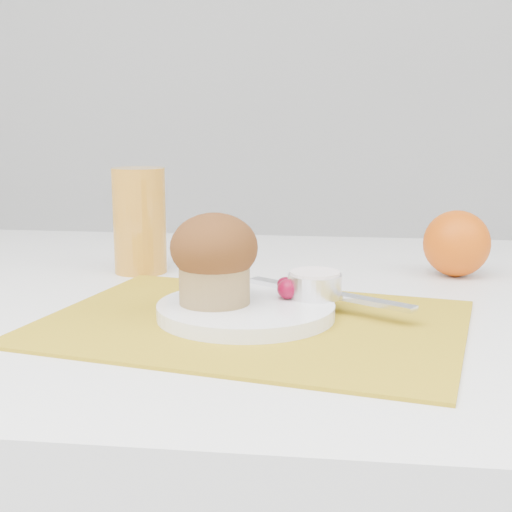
# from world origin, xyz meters

# --- Properties ---
(placemat) EXTENTS (0.45, 0.37, 0.00)m
(placemat) POSITION_xyz_m (-0.05, -0.08, 0.75)
(placemat) COLOR #B89319
(placemat) RESTS_ON table
(plate) EXTENTS (0.22, 0.22, 0.01)m
(plate) POSITION_xyz_m (-0.06, -0.07, 0.76)
(plate) COLOR white
(plate) RESTS_ON placemat
(ramekin) EXTENTS (0.07, 0.07, 0.02)m
(ramekin) POSITION_xyz_m (0.01, -0.03, 0.78)
(ramekin) COLOR silver
(ramekin) RESTS_ON plate
(cream) EXTENTS (0.06, 0.06, 0.01)m
(cream) POSITION_xyz_m (0.01, -0.03, 0.79)
(cream) COLOR white
(cream) RESTS_ON ramekin
(raspberry_near) EXTENTS (0.02, 0.02, 0.02)m
(raspberry_near) POSITION_xyz_m (-0.02, -0.01, 0.78)
(raspberry_near) COLOR #510216
(raspberry_near) RESTS_ON plate
(raspberry_far) EXTENTS (0.02, 0.02, 0.02)m
(raspberry_far) POSITION_xyz_m (-0.02, -0.04, 0.78)
(raspberry_far) COLOR #5C0218
(raspberry_far) RESTS_ON plate
(butter_knife) EXTENTS (0.18, 0.12, 0.00)m
(butter_knife) POSITION_xyz_m (0.02, -0.03, 0.77)
(butter_knife) COLOR silver
(butter_knife) RESTS_ON plate
(orange) EXTENTS (0.08, 0.08, 0.08)m
(orange) POSITION_xyz_m (0.18, 0.17, 0.79)
(orange) COLOR #DA5307
(orange) RESTS_ON table
(juice_glass) EXTENTS (0.09, 0.09, 0.14)m
(juice_glass) POSITION_xyz_m (-0.23, 0.14, 0.82)
(juice_glass) COLOR orange
(juice_glass) RESTS_ON table
(muffin) EXTENTS (0.09, 0.09, 0.09)m
(muffin) POSITION_xyz_m (-0.09, -0.07, 0.81)
(muffin) COLOR #A2824E
(muffin) RESTS_ON plate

